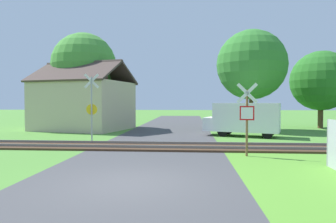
{
  "coord_description": "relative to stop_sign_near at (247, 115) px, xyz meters",
  "views": [
    {
      "loc": [
        1.71,
        -8.28,
        2.3
      ],
      "look_at": [
        0.5,
        7.69,
        1.8
      ],
      "focal_mm": 32.0,
      "sensor_mm": 36.0,
      "label": 1
    }
  ],
  "objects": [
    {
      "name": "tree_right",
      "position": [
        2.53,
        11.92,
        3.57
      ],
      "size": [
        5.63,
        5.63,
        8.15
      ],
      "color": "#513823",
      "rests_on": "ground"
    },
    {
      "name": "stop_sign_near",
      "position": [
        0.0,
        0.0,
        0.0
      ],
      "size": [
        0.87,
        0.21,
        3.12
      ],
      "rotation": [
        0.0,
        0.0,
        2.95
      ],
      "color": "brown",
      "rests_on": "ground"
    },
    {
      "name": "crossing_sign_far",
      "position": [
        -8.2,
        4.34,
        0.43
      ],
      "size": [
        0.87,
        0.2,
        3.98
      ],
      "rotation": [
        0.0,
        0.0,
        0.19
      ],
      "color": "#9E9EA5",
      "rests_on": "ground"
    },
    {
      "name": "tree_left",
      "position": [
        -12.0,
        13.62,
        3.88
      ],
      "size": [
        5.75,
        5.75,
        8.52
      ],
      "color": "#513823",
      "rests_on": "ground"
    },
    {
      "name": "house",
      "position": [
        -11.36,
        11.71,
        0.38
      ],
      "size": [
        8.5,
        7.77,
        5.74
      ],
      "rotation": [
        0.0,
        0.0,
        -0.24
      ],
      "color": "#C6B293",
      "rests_on": "ground"
    },
    {
      "name": "ground_plane",
      "position": [
        -4.09,
        -4.59,
        -1.76
      ],
      "size": [
        160.0,
        160.0,
        0.0
      ],
      "primitive_type": "plane",
      "color": "#4C8433"
    },
    {
      "name": "rail_track",
      "position": [
        -4.09,
        2.1,
        -1.7
      ],
      "size": [
        60.0,
        2.6,
        0.22
      ],
      "color": "#422D1E",
      "rests_on": "ground"
    },
    {
      "name": "tree_far",
      "position": [
        9.05,
        14.43,
        2.42
      ],
      "size": [
        5.23,
        5.23,
        6.8
      ],
      "color": "#513823",
      "rests_on": "ground"
    },
    {
      "name": "mail_truck",
      "position": [
        1.19,
        7.54,
        -0.52
      ],
      "size": [
        5.24,
        3.38,
        2.24
      ],
      "rotation": [
        0.0,
        0.0,
        1.23
      ],
      "color": "white",
      "rests_on": "ground"
    },
    {
      "name": "road_asphalt",
      "position": [
        -4.09,
        -2.59,
        -1.75
      ],
      "size": [
        6.46,
        80.0,
        0.01
      ],
      "primitive_type": "cube",
      "color": "#424244",
      "rests_on": "ground"
    }
  ]
}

